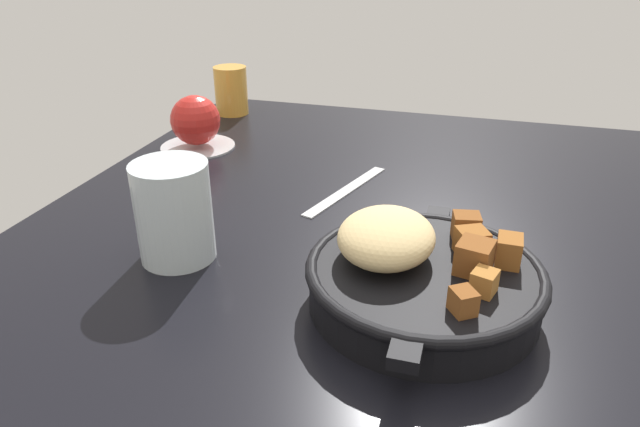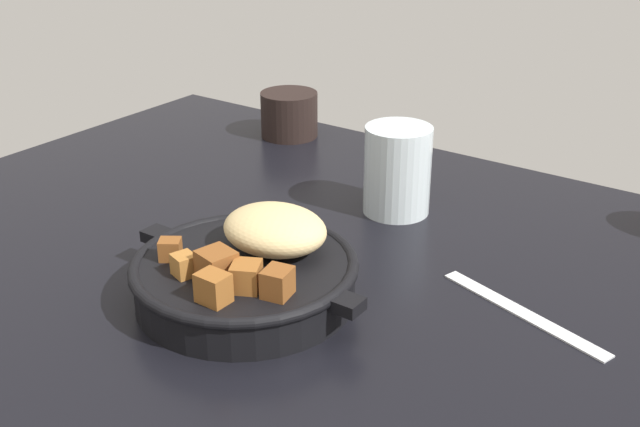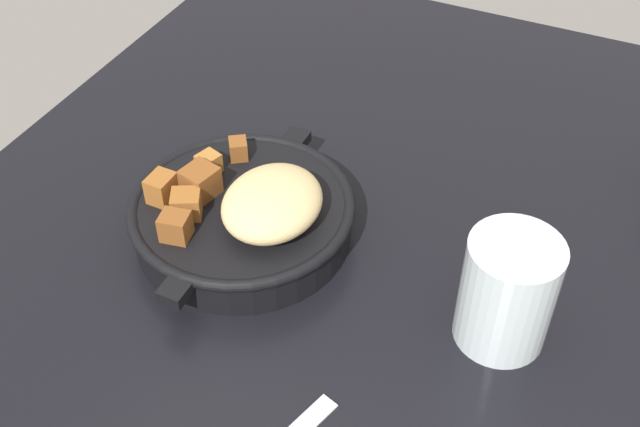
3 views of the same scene
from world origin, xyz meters
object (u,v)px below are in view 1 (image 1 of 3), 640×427
butter_knife (346,190)px  water_glass_tall (174,212)px  cast_iron_skillet (420,275)px  juice_glass_amber (231,90)px  red_apple (195,120)px

butter_knife → water_glass_tall: water_glass_tall is taller
cast_iron_skillet → butter_knife: 26.37cm
cast_iron_skillet → juice_glass_amber: (51.88, 42.18, 1.33)cm
cast_iron_skillet → butter_knife: cast_iron_skillet is taller
butter_knife → juice_glass_amber: size_ratio=2.14×
water_glass_tall → juice_glass_amber: water_glass_tall is taller
butter_knife → water_glass_tall: bearing=165.9°
water_glass_tall → juice_glass_amber: 53.11cm
cast_iron_skillet → red_apple: same height
red_apple → butter_knife: red_apple is taller
cast_iron_skillet → red_apple: 51.68cm
water_glass_tall → cast_iron_skillet: bearing=-93.0°
red_apple → water_glass_tall: size_ratio=0.73×
butter_knife → water_glass_tall: (-21.61, 13.25, 5.16)cm
cast_iron_skillet → juice_glass_amber: 66.88cm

